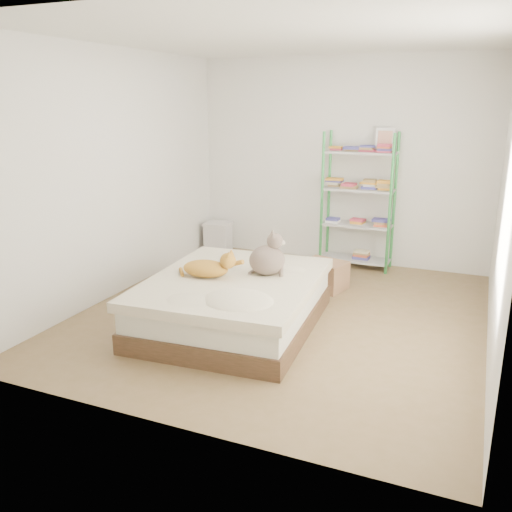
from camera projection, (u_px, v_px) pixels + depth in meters
The scene contains 7 objects.
room at pixel (284, 185), 5.06m from camera, with size 3.81×4.21×2.61m.
bed at pixel (234, 302), 5.09m from camera, with size 1.61×1.96×0.48m.
orange_cat at pixel (206, 266), 5.02m from camera, with size 0.51×0.28×0.21m, color #C48A35, non-canonical shape.
grey_cat at pixel (267, 254), 5.06m from camera, with size 0.30×0.36×0.41m, color gray, non-canonical shape.
shelf_unit at pixel (359, 196), 6.72m from camera, with size 0.88×0.36×1.74m.
cardboard_box at pixel (324, 275), 6.11m from camera, with size 0.54×0.54×0.37m.
white_bin at pixel (218, 237), 7.62m from camera, with size 0.38×0.34×0.42m.
Camera 1 is at (1.73, -4.75, 2.07)m, focal length 38.00 mm.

